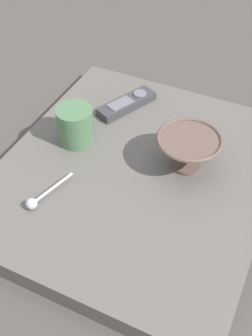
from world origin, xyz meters
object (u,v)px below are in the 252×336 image
teaspoon (37,200)px  tv_remote_near (127,104)px  coffee_mug (75,125)px  cereal_bowl (188,151)px

teaspoon → tv_remote_near: size_ratio=0.72×
tv_remote_near → coffee_mug: bearing=72.5°
cereal_bowl → tv_remote_near: cereal_bowl is taller
coffee_mug → tv_remote_near: (-0.05, -0.16, -0.03)m
cereal_bowl → tv_remote_near: bearing=-33.1°
teaspoon → tv_remote_near: 0.35m
tv_remote_near → cereal_bowl: bearing=146.9°
cereal_bowl → teaspoon: cereal_bowl is taller
cereal_bowl → coffee_mug: (0.25, 0.03, -0.00)m
cereal_bowl → teaspoon: 0.32m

